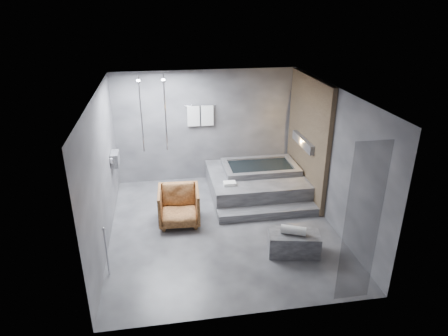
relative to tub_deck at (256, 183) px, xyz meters
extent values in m
plane|color=#2F2F32|center=(-1.05, -1.45, -0.25)|extent=(5.00, 5.00, 0.00)
cube|color=#4F4F52|center=(-1.05, -1.45, 2.55)|extent=(4.50, 5.00, 0.04)
cube|color=#3A3A3F|center=(-1.05, 1.05, 1.15)|extent=(4.50, 0.04, 2.80)
cube|color=#3A3A3F|center=(-1.05, -3.95, 1.15)|extent=(4.50, 0.04, 2.80)
cube|color=#3A3A3F|center=(-3.30, -1.45, 1.15)|extent=(0.04, 5.00, 2.80)
cube|color=#3A3A3F|center=(1.20, -1.45, 1.15)|extent=(0.04, 5.00, 2.80)
cube|color=#A0825E|center=(1.14, -0.20, 1.15)|extent=(0.10, 2.40, 2.78)
cube|color=#FF9938|center=(1.06, -0.20, 1.05)|extent=(0.14, 1.20, 0.20)
cube|color=gray|center=(-3.21, -0.05, 0.85)|extent=(0.16, 0.42, 0.30)
imported|color=beige|center=(-3.20, -0.15, 0.80)|extent=(0.08, 0.08, 0.21)
imported|color=beige|center=(-3.20, 0.05, 0.78)|extent=(0.07, 0.07, 0.15)
cylinder|color=silver|center=(-2.05, 0.60, 1.65)|extent=(0.04, 0.04, 1.80)
cylinder|color=silver|center=(-2.60, 0.60, 1.65)|extent=(0.04, 0.04, 1.80)
cylinder|color=silver|center=(-1.20, 0.99, 1.70)|extent=(0.75, 0.02, 0.02)
cube|color=white|center=(-1.37, 0.97, 1.45)|extent=(0.30, 0.06, 0.50)
cube|color=white|center=(-1.03, 0.97, 1.45)|extent=(0.30, 0.06, 0.50)
cylinder|color=silver|center=(-3.20, -2.65, 0.20)|extent=(0.04, 0.04, 0.90)
cube|color=black|center=(0.60, -3.90, 1.10)|extent=(0.55, 0.01, 2.60)
cube|color=#353537|center=(0.00, 0.00, 0.00)|extent=(2.20, 2.00, 0.50)
cube|color=#353537|center=(0.00, -1.18, -0.16)|extent=(2.20, 0.36, 0.18)
cube|color=#363639|center=(0.11, -2.54, -0.04)|extent=(1.00, 0.68, 0.42)
imported|color=#4F2B13|center=(-1.90, -1.12, 0.14)|extent=(0.88, 0.90, 0.78)
cylinder|color=white|center=(0.08, -2.56, 0.25)|extent=(0.48, 0.33, 0.16)
cube|color=white|center=(-0.73, -0.53, 0.29)|extent=(0.27, 0.20, 0.07)
camera|label=1|loc=(-2.17, -8.46, 4.14)|focal=32.00mm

